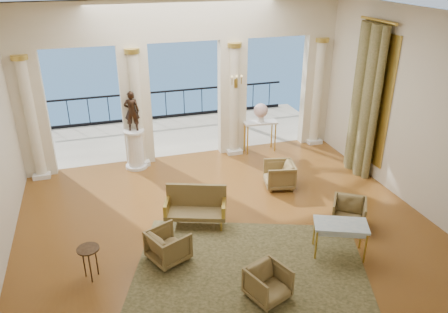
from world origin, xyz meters
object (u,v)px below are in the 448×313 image
object	(u,v)px
armchair_c	(279,174)
pedestal	(135,150)
armchair_d	(168,244)
side_table	(88,252)
armchair_b	(349,212)
settee	(196,206)
game_table	(341,227)
armchair_a	(268,282)
statue	(132,111)
console_table	(260,127)

from	to	relation	value
armchair_c	pedestal	distance (m)	4.08
armchair_d	side_table	distance (m)	1.50
pedestal	armchair_b	bearing A→B (deg)	-46.67
armchair_b	settee	world-z (taller)	settee
armchair_b	settee	size ratio (longest dim) A/B	0.49
armchair_b	game_table	size ratio (longest dim) A/B	0.61
armchair_a	armchair_d	distance (m)	2.14
armchair_d	settee	world-z (taller)	settee
armchair_d	side_table	size ratio (longest dim) A/B	1.07
armchair_b	pedestal	xyz separation A→B (m)	(-4.13, 4.38, 0.18)
armchair_b	statue	world-z (taller)	statue
statue	armchair_a	bearing A→B (deg)	115.99
armchair_b	side_table	distance (m)	5.50
pedestal	side_table	size ratio (longest dim) A/B	1.68
armchair_c	settee	bearing A→B (deg)	-55.16
armchair_b	console_table	bearing A→B (deg)	128.62
armchair_b	pedestal	world-z (taller)	pedestal
armchair_a	statue	size ratio (longest dim) A/B	0.60
armchair_d	statue	size ratio (longest dim) A/B	0.64
game_table	armchair_a	bearing A→B (deg)	-134.67
armchair_b	settee	bearing A→B (deg)	-165.46
settee	side_table	bearing A→B (deg)	-132.17
settee	game_table	size ratio (longest dim) A/B	1.24
armchair_a	pedestal	size ratio (longest dim) A/B	0.59
armchair_d	game_table	world-z (taller)	armchair_d
statue	settee	bearing A→B (deg)	117.20
armchair_a	armchair_d	bearing A→B (deg)	112.12
armchair_c	settee	distance (m)	2.66
pedestal	side_table	world-z (taller)	pedestal
settee	side_table	xyz separation A→B (m)	(-2.31, -1.23, 0.13)
console_table	armchair_a	bearing A→B (deg)	-105.44
armchair_b	armchair_a	bearing A→B (deg)	-114.88
armchair_a	armchair_d	size ratio (longest dim) A/B	0.94
armchair_b	armchair_c	bearing A→B (deg)	142.72
statue	pedestal	bearing A→B (deg)	-0.00
armchair_c	game_table	xyz separation A→B (m)	(0.01, -2.95, 0.26)
armchair_d	armchair_a	bearing A→B (deg)	-161.19
armchair_a	game_table	size ratio (longest dim) A/B	0.57
armchair_a	statue	distance (m)	6.29
side_table	armchair_a	bearing A→B (deg)	-26.07
console_table	settee	bearing A→B (deg)	-125.74
armchair_d	side_table	bearing A→B (deg)	70.29
armchair_b	statue	distance (m)	6.17
armchair_c	console_table	world-z (taller)	console_table
armchair_a	game_table	xyz separation A→B (m)	(1.83, 0.74, 0.30)
armchair_c	side_table	bearing A→B (deg)	-52.41
game_table	armchair_c	bearing A→B (deg)	113.52
game_table	statue	size ratio (longest dim) A/B	1.06
armchair_b	armchair_d	world-z (taller)	armchair_b
armchair_c	pedestal	size ratio (longest dim) A/B	0.66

